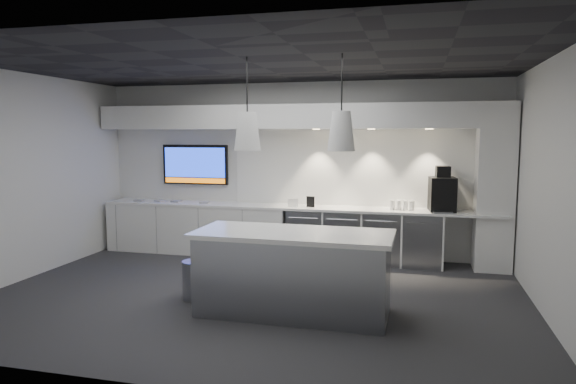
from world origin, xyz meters
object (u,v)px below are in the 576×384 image
(wall_tv, at_px, (195,165))
(coffee_machine, at_px, (442,193))
(island, at_px, (293,272))
(bin, at_px, (196,280))

(wall_tv, relative_size, coffee_machine, 1.75)
(wall_tv, distance_m, coffee_machine, 4.35)
(island, bearing_deg, coffee_machine, 57.10)
(island, height_order, coffee_machine, coffee_machine)
(coffee_machine, bearing_deg, wall_tv, 170.75)
(wall_tv, distance_m, bin, 3.24)
(island, bearing_deg, bin, 171.32)
(bin, relative_size, coffee_machine, 0.69)
(bin, xyz_separation_m, coffee_machine, (3.12, 2.46, 0.95))
(bin, bearing_deg, wall_tv, 113.99)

